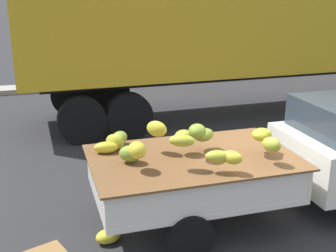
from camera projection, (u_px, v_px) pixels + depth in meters
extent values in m
plane|color=#28282B|center=(278.00, 209.00, 7.13)|extent=(220.00, 220.00, 0.00)
cube|color=gray|center=(140.00, 82.00, 15.92)|extent=(80.00, 0.80, 0.16)
cube|color=silver|center=(192.00, 188.00, 6.56)|extent=(2.84, 1.76, 0.08)
cube|color=silver|center=(175.00, 152.00, 7.25)|extent=(2.83, 0.06, 0.44)
cube|color=silver|center=(215.00, 197.00, 5.70)|extent=(2.83, 0.06, 0.44)
cube|color=silver|center=(278.00, 161.00, 6.85)|extent=(0.06, 1.75, 0.44)
cube|color=silver|center=(97.00, 183.00, 6.10)|extent=(0.06, 1.75, 0.44)
cube|color=#B21914|center=(175.00, 153.00, 7.29)|extent=(2.72, 0.02, 0.07)
cube|color=brown|center=(193.00, 157.00, 6.41)|extent=(2.96, 1.88, 0.03)
ellipsoid|color=gold|center=(115.00, 142.00, 6.64)|extent=(0.35, 0.34, 0.24)
ellipsoid|color=olive|center=(204.00, 135.00, 6.57)|extent=(0.43, 0.41, 0.18)
ellipsoid|color=olive|center=(197.00, 131.00, 6.19)|extent=(0.31, 0.34, 0.20)
ellipsoid|color=gold|center=(232.00, 158.00, 5.77)|extent=(0.33, 0.34, 0.17)
ellipsoid|color=olive|center=(120.00, 138.00, 6.76)|extent=(0.35, 0.42, 0.18)
ellipsoid|color=gold|center=(262.00, 134.00, 6.46)|extent=(0.34, 0.31, 0.18)
ellipsoid|color=gold|center=(157.00, 129.00, 6.44)|extent=(0.35, 0.38, 0.23)
ellipsoid|color=gold|center=(137.00, 150.00, 5.83)|extent=(0.27, 0.32, 0.22)
ellipsoid|color=olive|center=(130.00, 154.00, 6.12)|extent=(0.40, 0.37, 0.23)
ellipsoid|color=#ADB331|center=(184.00, 137.00, 6.40)|extent=(0.31, 0.29, 0.21)
ellipsoid|color=gold|center=(261.00, 135.00, 6.35)|extent=(0.34, 0.35, 0.18)
ellipsoid|color=gold|center=(106.00, 147.00, 6.49)|extent=(0.38, 0.24, 0.17)
ellipsoid|color=gold|center=(182.00, 141.00, 5.84)|extent=(0.39, 0.32, 0.16)
ellipsoid|color=#A8AD2E|center=(218.00, 157.00, 5.79)|extent=(0.38, 0.28, 0.16)
ellipsoid|color=#A5B032|center=(272.00, 145.00, 6.04)|extent=(0.28, 0.33, 0.21)
cylinder|color=black|center=(318.00, 163.00, 8.15)|extent=(0.64, 0.20, 0.64)
cylinder|color=black|center=(156.00, 183.00, 7.32)|extent=(0.64, 0.20, 0.64)
cylinder|color=black|center=(189.00, 237.00, 5.77)|extent=(0.64, 0.20, 0.64)
cube|color=gold|center=(250.00, 17.00, 11.74)|extent=(12.04, 2.68, 2.70)
cube|color=black|center=(247.00, 73.00, 12.20)|extent=(11.04, 0.57, 0.30)
cylinder|color=black|center=(110.00, 92.00, 12.43)|extent=(1.08, 0.32, 1.08)
cylinder|color=black|center=(129.00, 116.00, 10.25)|extent=(1.08, 0.32, 1.08)
cylinder|color=black|center=(71.00, 95.00, 12.12)|extent=(1.08, 0.32, 1.08)
cylinder|color=black|center=(82.00, 120.00, 9.94)|extent=(1.08, 0.32, 1.08)
ellipsoid|color=gold|center=(108.00, 236.00, 6.20)|extent=(0.40, 0.33, 0.19)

